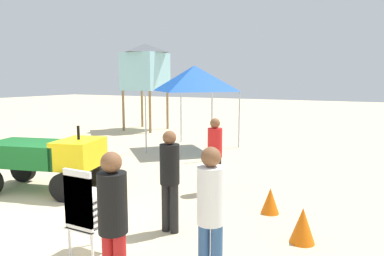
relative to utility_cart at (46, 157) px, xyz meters
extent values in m
plane|color=beige|center=(0.93, -1.16, -0.78)|extent=(80.00, 80.00, 0.00)
cube|color=#146023|center=(-0.38, -0.10, 0.07)|extent=(2.03, 1.54, 0.50)
cube|color=yellow|center=(0.78, 0.21, 0.12)|extent=(1.06, 1.27, 0.60)
cylinder|color=black|center=(0.78, 0.21, 0.57)|extent=(0.07, 0.07, 0.30)
cylinder|color=black|center=(0.58, 0.73, -0.48)|extent=(0.63, 0.33, 0.60)
cylinder|color=black|center=(0.88, -0.33, -0.48)|extent=(0.63, 0.33, 0.60)
cylinder|color=black|center=(-1.15, 0.25, -0.48)|extent=(0.63, 0.33, 0.60)
cube|color=white|center=(2.94, -1.76, -0.34)|extent=(0.48, 0.48, 0.04)
cube|color=white|center=(2.94, -1.98, -0.14)|extent=(0.48, 0.04, 0.40)
cube|color=white|center=(2.94, -1.76, -0.25)|extent=(0.48, 0.48, 0.04)
cube|color=white|center=(2.94, -1.98, -0.05)|extent=(0.48, 0.04, 0.40)
cube|color=white|center=(2.94, -1.76, -0.16)|extent=(0.48, 0.48, 0.04)
cube|color=white|center=(2.94, -1.98, 0.04)|extent=(0.48, 0.04, 0.40)
cube|color=white|center=(2.94, -1.76, -0.07)|extent=(0.48, 0.48, 0.04)
cube|color=white|center=(2.94, -1.98, 0.13)|extent=(0.48, 0.04, 0.40)
cube|color=white|center=(2.94, -1.76, 0.02)|extent=(0.48, 0.48, 0.04)
cube|color=white|center=(2.94, -1.98, 0.22)|extent=(0.48, 0.04, 0.40)
cube|color=white|center=(2.94, -1.76, 0.11)|extent=(0.48, 0.48, 0.04)
cube|color=white|center=(2.94, -1.98, 0.31)|extent=(0.48, 0.04, 0.40)
cylinder|color=white|center=(3.15, -1.55, -0.57)|extent=(0.04, 0.04, 0.42)
cylinder|color=white|center=(2.73, -1.55, -0.57)|extent=(0.04, 0.04, 0.42)
cylinder|color=white|center=(3.15, -1.97, -0.57)|extent=(0.04, 0.04, 0.42)
cylinder|color=white|center=(2.73, -1.97, -0.57)|extent=(0.04, 0.04, 0.42)
ellipsoid|color=#268CCC|center=(-3.00, 1.99, -0.74)|extent=(2.33, 0.52, 0.08)
ellipsoid|color=red|center=(-2.94, 1.82, -0.66)|extent=(2.07, 0.60, 0.08)
ellipsoid|color=green|center=(-2.78, 1.85, -0.58)|extent=(2.09, 0.38, 0.08)
ellipsoid|color=white|center=(-2.78, 1.86, -0.50)|extent=(2.05, 0.55, 0.08)
ellipsoid|color=green|center=(-2.90, 1.97, -0.42)|extent=(2.51, 0.78, 0.08)
cylinder|color=black|center=(3.98, -2.49, 0.39)|extent=(0.32, 0.32, 0.66)
sphere|color=brown|center=(3.98, -2.49, 0.83)|extent=(0.23, 0.23, 0.23)
cylinder|color=black|center=(3.47, -0.59, -0.38)|extent=(0.14, 0.14, 0.82)
cylinder|color=black|center=(3.63, -0.59, -0.38)|extent=(0.14, 0.14, 0.82)
cylinder|color=black|center=(3.55, -0.59, 0.35)|extent=(0.32, 0.32, 0.65)
sphere|color=brown|center=(3.55, -0.59, 0.79)|extent=(0.22, 0.22, 0.22)
cylinder|color=#33598C|center=(4.74, -1.80, -0.36)|extent=(0.14, 0.14, 0.84)
cylinder|color=white|center=(4.82, -1.80, 0.39)|extent=(0.32, 0.32, 0.67)
sphere|color=brown|center=(4.82, -1.80, 0.84)|extent=(0.23, 0.23, 0.23)
cylinder|color=black|center=(3.30, 1.61, -0.38)|extent=(0.14, 0.14, 0.81)
cylinder|color=black|center=(3.46, 1.61, -0.38)|extent=(0.14, 0.14, 0.81)
cylinder|color=red|center=(3.38, 1.61, 0.34)|extent=(0.32, 0.32, 0.64)
sphere|color=brown|center=(3.38, 1.61, 0.77)|extent=(0.22, 0.22, 0.22)
cylinder|color=#B2B2B7|center=(-0.40, 4.43, 0.26)|extent=(0.05, 0.05, 2.09)
cylinder|color=#B2B2B7|center=(2.04, 4.43, 0.26)|extent=(0.05, 0.05, 2.09)
cylinder|color=#B2B2B7|center=(-0.40, 6.87, 0.26)|extent=(0.05, 0.05, 2.09)
cylinder|color=#B2B2B7|center=(2.04, 6.87, 0.26)|extent=(0.05, 0.05, 2.09)
pyramid|color=#144CB2|center=(0.82, 5.65, 1.74)|extent=(2.44, 2.44, 0.88)
cylinder|color=olive|center=(-4.44, 8.34, 0.20)|extent=(0.12, 0.12, 1.97)
cylinder|color=olive|center=(-2.88, 8.34, 0.20)|extent=(0.12, 0.12, 1.97)
cylinder|color=olive|center=(-4.44, 9.90, 0.20)|extent=(0.12, 0.12, 1.97)
cylinder|color=olive|center=(-2.88, 9.90, 0.20)|extent=(0.12, 0.12, 1.97)
cube|color=#97D0D9|center=(-3.66, 9.12, 2.08)|extent=(1.80, 1.80, 1.80)
pyramid|color=#4C5156|center=(-3.66, 9.12, 3.21)|extent=(1.98, 1.98, 0.45)
cone|color=orange|center=(4.79, 0.97, -0.54)|extent=(0.34, 0.34, 0.49)
cone|color=orange|center=(5.55, 0.01, -0.51)|extent=(0.39, 0.39, 0.55)
cube|color=blue|center=(2.24, -0.97, -0.58)|extent=(0.54, 0.40, 0.41)
camera|label=1|loc=(6.41, -5.34, 1.70)|focal=33.04mm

